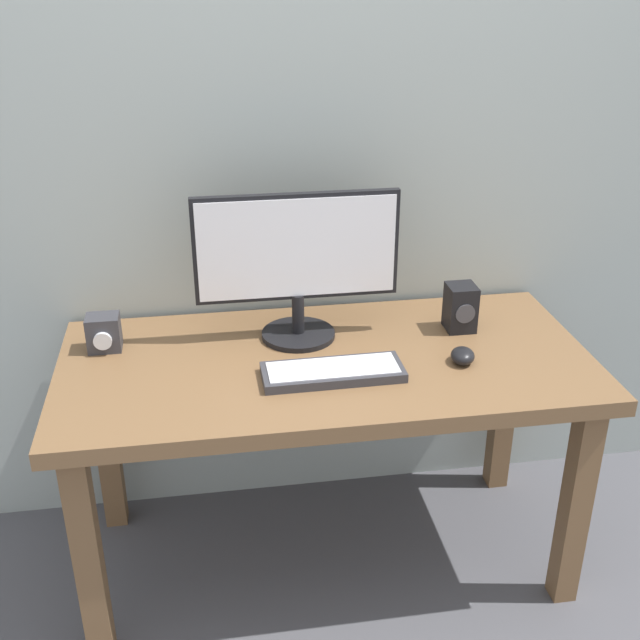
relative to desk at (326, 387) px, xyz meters
The scene contains 8 objects.
ground_plane 0.62m from the desk, ahead, with size 6.00×6.00×0.00m, color #4C4C51.
wall_back 0.96m from the desk, 90.00° to the left, with size 3.01×0.04×3.00m, color #9EA8A3.
desk is the anchor object (origin of this frame).
monitor 0.38m from the desk, 111.46° to the left, with size 0.59×0.22×0.44m.
keyboard_primary 0.15m from the desk, 92.12° to the right, with size 0.38×0.15×0.03m.
mouse 0.40m from the desk, 13.17° to the right, with size 0.07×0.08×0.04m, color black.
speaker_right 0.48m from the desk, 15.84° to the left, with size 0.08×0.09×0.14m.
audio_controller 0.65m from the desk, 166.18° to the left, with size 0.09×0.09×0.10m.
Camera 1 is at (-0.32, -1.92, 1.76)m, focal length 44.01 mm.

